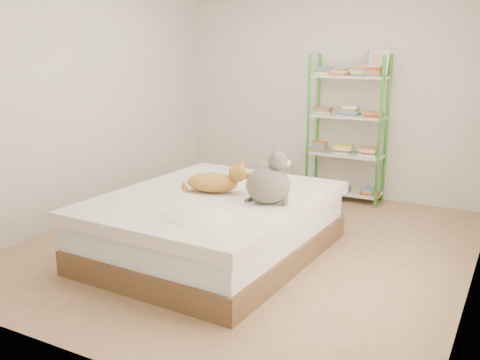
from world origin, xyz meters
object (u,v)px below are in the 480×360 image
Objects in this scene: orange_cat at (212,180)px; cardboard_box at (303,199)px; grey_cat at (268,177)px; shelf_unit at (347,129)px; white_bin at (277,177)px; bed at (214,225)px.

orange_cat is 0.96× the size of cardboard_box.
shelf_unit is (-0.04, 2.22, 0.09)m from grey_cat.
shelf_unit is at bearing 60.96° from orange_cat.
grey_cat is at bearing -22.96° from orange_cat.
orange_cat is at bearing -80.83° from white_bin.
grey_cat reaches higher than orange_cat.
bed is at bearing -102.03° from shelf_unit.
shelf_unit is at bearing 81.59° from cardboard_box.
bed is 1.40m from cardboard_box.
shelf_unit is 1.10m from cardboard_box.
white_bin is at bearing -177.99° from shelf_unit.
shelf_unit is (0.47, 2.23, 0.58)m from bed.
bed is 2.24m from white_bin.
bed is at bearing -98.32° from cardboard_box.
grey_cat reaches higher than bed.
shelf_unit is at bearing 80.20° from bed.
shelf_unit is at bearing 2.01° from white_bin.
bed is at bearing -69.81° from orange_cat.
shelf_unit is at bearing -21.20° from grey_cat.
white_bin is at bearing 84.35° from orange_cat.
shelf_unit reaches higher than grey_cat.
orange_cat is 0.31× the size of shelf_unit.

